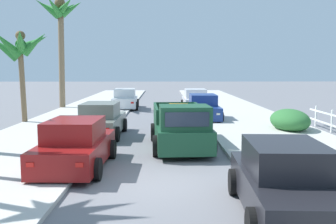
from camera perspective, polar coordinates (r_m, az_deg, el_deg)
The scene contains 15 objects.
ground_plane at distance 10.49m, azimuth -1.19°, elevation -10.55°, with size 160.00×160.00×0.00m, color slate.
sidewalk_left at distance 22.82m, azimuth -13.73°, elevation -1.27°, with size 5.40×60.00×0.12m, color beige.
sidewalk_right at distance 22.78m, azimuth 11.83°, elevation -1.23°, with size 5.40×60.00×0.12m, color beige.
curb_left at distance 22.57m, azimuth -10.51°, elevation -1.30°, with size 0.16×60.00×0.10m, color silver.
curb_right at distance 22.54m, azimuth 8.60°, elevation -1.28°, with size 0.16×60.00×0.10m, color silver.
pickup_truck at distance 14.72m, azimuth 1.89°, elevation -2.43°, with size 2.41×5.30×1.80m.
car_left_near at distance 22.97m, azimuth 5.25°, elevation 0.58°, with size 2.03×4.26×1.54m.
car_right_near at distance 17.67m, azimuth -10.00°, elevation -1.28°, with size 2.10×4.29×1.54m.
car_left_mid at distance 8.50m, azimuth 17.13°, elevation -9.95°, with size 2.19×4.33×1.54m.
car_right_mid at distance 29.47m, azimuth -6.42°, elevation 1.87°, with size 2.14×4.31×1.54m.
car_left_far at distance 28.91m, azimuth 4.12°, elevation 1.81°, with size 2.05×4.27×1.54m.
car_right_far at distance 12.14m, azimuth -13.61°, elevation -4.91°, with size 2.12×4.30×1.54m.
palm_tree_left_mid at distance 22.53m, azimuth -21.29°, elevation 9.16°, with size 3.74×4.12×5.22m.
palm_tree_right_mid at distance 30.68m, azimuth -15.85°, elevation 13.09°, with size 3.53×3.88×8.35m.
hedge_bush at distance 19.67m, azimuth 17.72°, elevation -1.18°, with size 1.80×2.80×1.10m, color #2D6B33.
Camera 1 is at (0.08, -10.03, 3.08)m, focal length 40.85 mm.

